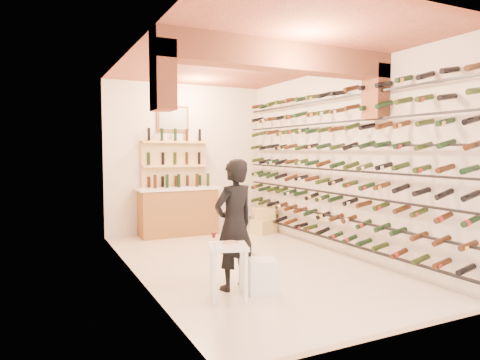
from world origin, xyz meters
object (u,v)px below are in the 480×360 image
Objects in this scene: person at (234,224)px; chrome_barstool at (244,232)px; back_counter at (178,210)px; white_stool at (262,276)px; tasting_table at (228,254)px; wine_rack at (328,164)px; crate_lower at (264,226)px.

person is 2.38× the size of chrome_barstool.
chrome_barstool is (0.90, 1.53, -0.43)m from person.
back_counter is 4.01m from white_stool.
back_counter reaches higher than tasting_table.
wine_rack is 3.01m from tasting_table.
crate_lower is at bearing 93.70° from wine_rack.
wine_rack is 3.38m from back_counter.
chrome_barstool is (0.46, -2.17, -0.13)m from back_counter.
crate_lower is at bearing 60.78° from white_stool.
chrome_barstool is at bearing -77.93° from back_counter.
crate_lower is (2.14, 3.08, -0.69)m from person.
back_counter is at bearing 102.07° from chrome_barstool.
back_counter is at bearing 159.96° from crate_lower.
wine_rack is at bearing 33.69° from white_stool.
wine_rack is 1.85m from chrome_barstool.
white_stool is (-0.19, -3.99, -0.32)m from back_counter.
back_counter is 1.01× the size of person.
back_counter is 2.13× the size of tasting_table.
wine_rack is 2.60m from person.
wine_rack is at bearing -55.34° from back_counter.
white_stool reaches higher than crate_lower.
person is at bearing -124.74° from crate_lower.
back_counter is 2.22m from chrome_barstool.
white_stool is at bearing -119.22° from crate_lower.
crate_lower is at bearing -140.94° from person.
person is (-0.44, -3.70, 0.30)m from back_counter.
back_counter is at bearing 87.32° from white_stool.
person is 3.81m from crate_lower.
person is at bearing 130.05° from white_stool.
tasting_table is at bearing -151.40° from wine_rack.
person reaches higher than white_stool.
chrome_barstool reaches higher than white_stool.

